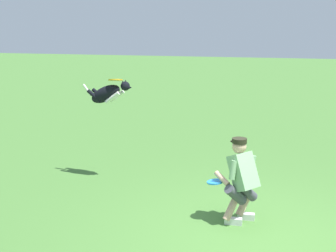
# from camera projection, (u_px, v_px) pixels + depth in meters

# --- Properties ---
(ground_plane) EXTENTS (60.00, 60.00, 0.00)m
(ground_plane) POSITION_uv_depth(u_px,v_px,m) (253.00, 237.00, 6.88)
(ground_plane) COLOR #487935
(person) EXTENTS (0.71, 0.60, 1.29)m
(person) POSITION_uv_depth(u_px,v_px,m) (241.00, 178.00, 7.22)
(person) COLOR silver
(person) RESTS_ON ground_plane
(dog) EXTENTS (1.04, 0.41, 0.54)m
(dog) POSITION_uv_depth(u_px,v_px,m) (108.00, 94.00, 9.04)
(dog) COLOR black
(frisbee_flying) EXTENTS (0.36, 0.36, 0.09)m
(frisbee_flying) POSITION_uv_depth(u_px,v_px,m) (116.00, 80.00, 8.91)
(frisbee_flying) COLOR yellow
(frisbee_held) EXTENTS (0.35, 0.35, 0.06)m
(frisbee_held) POSITION_uv_depth(u_px,v_px,m) (215.00, 182.00, 7.33)
(frisbee_held) COLOR #2A8EEB
(frisbee_held) RESTS_ON person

